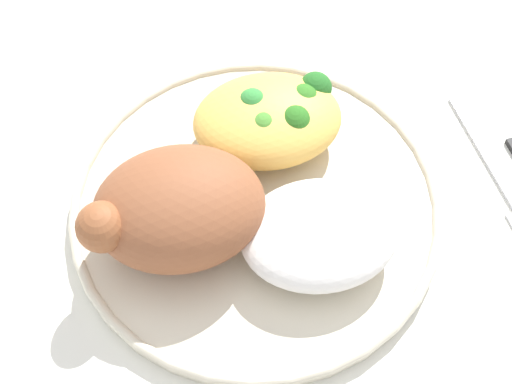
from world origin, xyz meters
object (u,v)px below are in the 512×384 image
plate (256,205)px  roasted_chicken (175,209)px  mac_cheese_with_broccoli (271,118)px  rice_pile (319,234)px  fork (501,179)px

plate → roasted_chicken: 0.07m
roasted_chicken → mac_cheese_with_broccoli: bearing=-136.7°
roasted_chicken → rice_pile: bearing=163.9°
roasted_chicken → fork: roasted_chicken is taller
roasted_chicken → fork: size_ratio=0.83×
plate → roasted_chicken: (0.05, 0.02, 0.04)m
mac_cheese_with_broccoli → roasted_chicken: bearing=43.3°
plate → rice_pile: 0.06m
roasted_chicken → plate: bearing=-162.2°
roasted_chicken → mac_cheese_with_broccoli: 0.10m
rice_pile → fork: rice_pile is taller
mac_cheese_with_broccoli → rice_pile: bearing=98.5°
roasted_chicken → rice_pile: roasted_chicken is taller
roasted_chicken → fork: (-0.24, -0.01, -0.04)m
plate → fork: plate is taller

